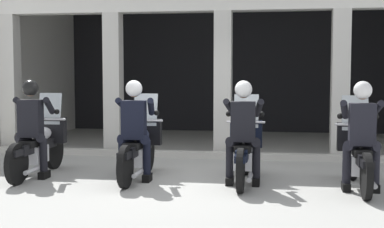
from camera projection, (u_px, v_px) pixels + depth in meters
The scene contains 11 objects.
ground_plane at pixel (214, 151), 11.79m from camera, with size 80.00×80.00×0.00m, color #999993.
station_building at pixel (234, 50), 13.75m from camera, with size 10.46×5.11×3.54m.
kerb_strip at pixel (220, 155), 10.87m from camera, with size 9.96×0.24×0.12m, color #B7B5AD.
motorcycle_far_left at pixel (40, 145), 9.09m from camera, with size 0.62×2.04×1.35m.
police_officer_far_left at pixel (31, 120), 8.78m from camera, with size 0.63×0.61×1.58m.
motorcycle_center_left at pixel (139, 147), 8.84m from camera, with size 0.62×2.04×1.35m.
police_officer_center_left at pixel (134, 122), 8.53m from camera, with size 0.63×0.61×1.58m.
motorcycle_center_right at pixel (244, 150), 8.54m from camera, with size 0.62×2.04×1.35m.
police_officer_center_right at pixel (243, 124), 8.23m from camera, with size 0.63×0.61×1.58m.
motorcycle_far_right at pixel (358, 154), 8.11m from camera, with size 0.62×2.04×1.35m.
police_officer_far_right at pixel (362, 126), 7.80m from camera, with size 0.63×0.61×1.58m.
Camera 1 is at (1.38, -8.62, 1.72)m, focal length 51.27 mm.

